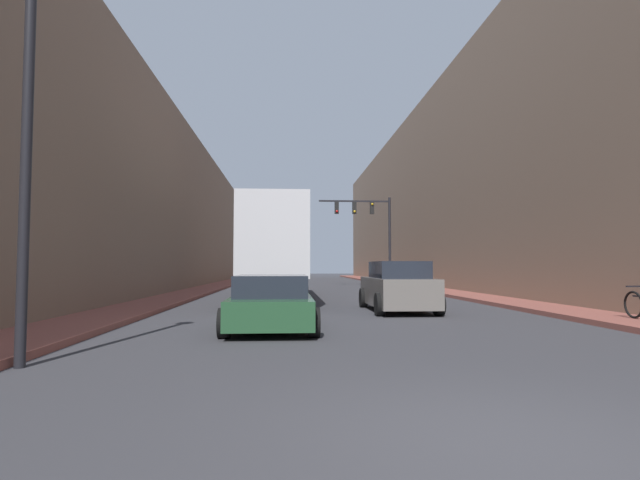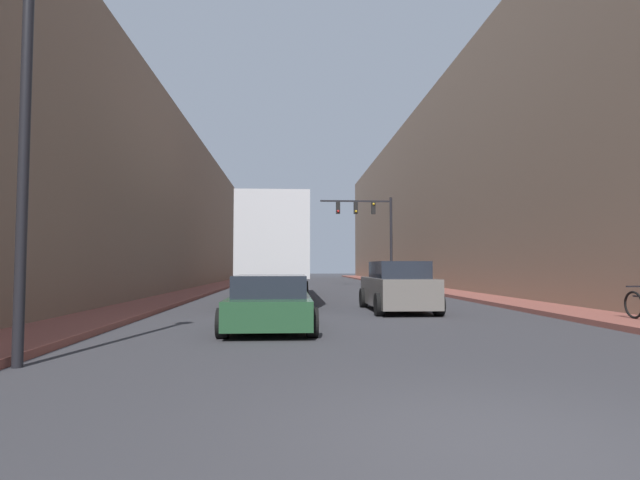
{
  "view_description": "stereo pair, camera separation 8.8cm",
  "coord_description": "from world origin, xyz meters",
  "px_view_note": "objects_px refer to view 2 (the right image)",
  "views": [
    {
      "loc": [
        -1.83,
        -4.15,
        1.51
      ],
      "look_at": [
        -0.7,
        13.16,
        2.43
      ],
      "focal_mm": 28.0,
      "sensor_mm": 36.0,
      "label": 1
    },
    {
      "loc": [
        -1.75,
        -4.16,
        1.51
      ],
      "look_at": [
        -0.7,
        13.16,
        2.43
      ],
      "focal_mm": 28.0,
      "sensor_mm": 36.0,
      "label": 2
    }
  ],
  "objects_px": {
    "sedan_car": "(271,303)",
    "traffic_signal_gantry": "(373,223)",
    "street_lamp": "(26,94)",
    "suv_car": "(397,287)",
    "semi_truck": "(277,250)"
  },
  "relations": [
    {
      "from": "semi_truck",
      "to": "sedan_car",
      "type": "relative_size",
      "value": 3.28
    },
    {
      "from": "semi_truck",
      "to": "street_lamp",
      "type": "relative_size",
      "value": 2.28
    },
    {
      "from": "traffic_signal_gantry",
      "to": "street_lamp",
      "type": "xyz_separation_m",
      "value": [
        -10.26,
        -29.05,
        -0.57
      ]
    },
    {
      "from": "sedan_car",
      "to": "traffic_signal_gantry",
      "type": "xyz_separation_m",
      "value": [
        6.65,
        24.59,
        4.1
      ]
    },
    {
      "from": "traffic_signal_gantry",
      "to": "street_lamp",
      "type": "relative_size",
      "value": 1.04
    },
    {
      "from": "suv_car",
      "to": "street_lamp",
      "type": "relative_size",
      "value": 0.71
    },
    {
      "from": "sedan_car",
      "to": "traffic_signal_gantry",
      "type": "distance_m",
      "value": 25.8
    },
    {
      "from": "sedan_car",
      "to": "suv_car",
      "type": "relative_size",
      "value": 0.98
    },
    {
      "from": "suv_car",
      "to": "traffic_signal_gantry",
      "type": "relative_size",
      "value": 0.68
    },
    {
      "from": "semi_truck",
      "to": "street_lamp",
      "type": "height_order",
      "value": "street_lamp"
    },
    {
      "from": "sedan_car",
      "to": "traffic_signal_gantry",
      "type": "bearing_deg",
      "value": 74.87
    },
    {
      "from": "suv_car",
      "to": "sedan_car",
      "type": "bearing_deg",
      "value": -132.52
    },
    {
      "from": "sedan_car",
      "to": "street_lamp",
      "type": "xyz_separation_m",
      "value": [
        -3.61,
        -4.46,
        3.53
      ]
    },
    {
      "from": "semi_truck",
      "to": "street_lamp",
      "type": "distance_m",
      "value": 16.2
    },
    {
      "from": "traffic_signal_gantry",
      "to": "semi_truck",
      "type": "bearing_deg",
      "value": -116.93
    }
  ]
}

